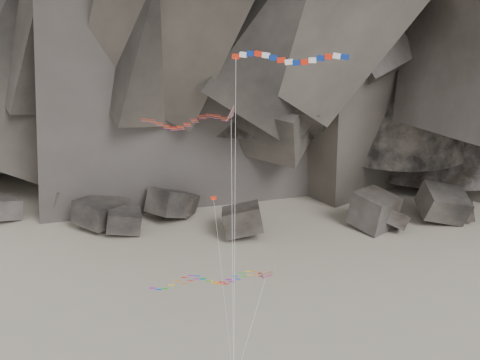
# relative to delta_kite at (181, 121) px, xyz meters

# --- Properties ---
(ground) EXTENTS (260.00, 260.00, 0.00)m
(ground) POSITION_rel_delta_kite_xyz_m (2.29, -4.69, -24.94)
(ground) COLOR gray
(ground) RESTS_ON ground
(boulder_field) EXTENTS (85.12, 16.29, 7.99)m
(boulder_field) POSITION_rel_delta_kite_xyz_m (0.20, 29.04, -22.80)
(boulder_field) COLOR #47423F
(boulder_field) RESTS_ON ground
(delta_kite) EXTENTS (11.49, 13.38, 25.07)m
(delta_kite) POSITION_rel_delta_kite_xyz_m (0.00, 0.00, 0.00)
(delta_kite) COLOR red
(delta_kite) RESTS_ON ground
(banner_kite) EXTENTS (11.10, 11.47, 30.54)m
(banner_kite) POSITION_rel_delta_kite_xyz_m (10.97, -2.20, 6.70)
(banner_kite) COLOR red
(banner_kite) RESTS_ON ground
(parafoil_kite) EXTENTS (13.21, 7.50, 8.94)m
(parafoil_kite) POSITION_rel_delta_kite_xyz_m (3.02, -5.72, -15.37)
(parafoil_kite) COLOR #D0980B
(parafoil_kite) RESTS_ON ground
(pennant_kite) EXTENTS (3.41, 10.09, 15.66)m
(pennant_kite) POSITION_rel_delta_kite_xyz_m (4.05, -3.90, -10.17)
(pennant_kite) COLOR red
(pennant_kite) RESTS_ON ground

